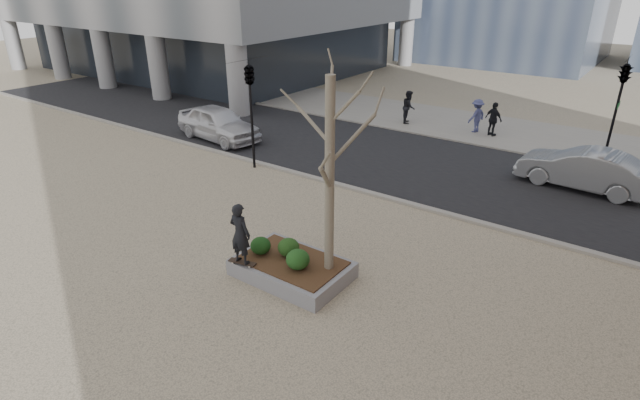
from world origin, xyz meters
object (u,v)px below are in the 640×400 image
Objects in this scene: skateboarder at (240,234)px; police_car at (218,123)px; planter at (292,269)px; skateboard at (242,263)px.

police_car is (-9.56, 8.37, -0.54)m from skateboarder.
planter is at bearing -118.97° from police_car.
skateboarder reaches higher than police_car.
skateboard is 0.16× the size of police_car.
skateboarder is 0.36× the size of police_car.
planter is 0.63× the size of police_car.
skateboarder is at bearing -138.79° from planter.
skateboarder reaches higher than planter.
skateboarder is at bearing 0.00° from skateboard.
skateboard is 0.46× the size of skateboarder.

